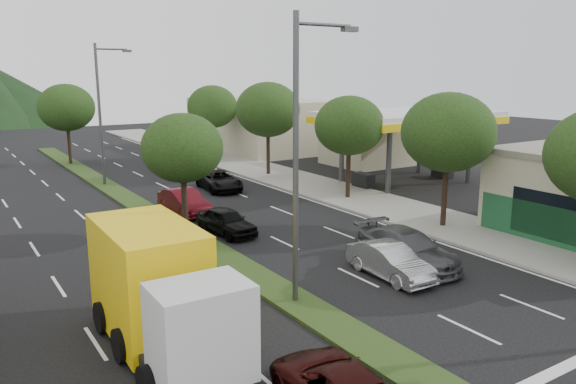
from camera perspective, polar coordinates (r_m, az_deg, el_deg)
sidewalk_right at (r=40.63m, az=2.21°, el=0.78°), size 5.00×90.00×0.15m
median at (r=37.95m, az=-16.17°, el=-0.54°), size 1.60×56.00×0.12m
gas_canopy at (r=41.85m, az=12.03°, el=7.18°), size 12.20×8.20×5.25m
bldg_right_far at (r=59.88m, az=-2.73°, el=6.89°), size 10.00×16.00×5.20m
tree_r_b at (r=29.90m, az=15.97°, el=5.84°), size 4.80×4.80×6.94m
tree_r_c at (r=35.69m, az=6.24°, el=6.72°), size 4.40×4.40×6.48m
tree_r_d at (r=43.86m, az=-2.06°, el=8.36°), size 5.00×5.00×7.17m
tree_r_e at (r=52.70m, az=-7.69°, el=8.58°), size 4.60×4.60×6.71m
tree_med_near at (r=27.87m, az=-10.69°, el=4.40°), size 4.00×4.00×6.02m
tree_med_far at (r=52.73m, az=-21.61°, el=7.97°), size 4.80×4.80×6.94m
streetlight_near at (r=19.02m, az=1.31°, el=4.59°), size 2.60×0.25×10.00m
streetlight_mid at (r=42.04m, az=-18.35°, el=8.14°), size 2.60×0.25×10.00m
sedan_silver at (r=22.90m, az=10.34°, el=-6.94°), size 1.59×4.14×1.35m
car_queue_a at (r=28.55m, az=-6.28°, el=-2.97°), size 1.99×4.08×1.34m
car_queue_b at (r=24.37m, az=12.01°, el=-5.61°), size 2.42×5.36×1.52m
car_queue_c at (r=32.89m, az=-10.50°, el=-0.99°), size 1.75×4.43×1.44m
car_queue_d at (r=39.23m, az=-6.99°, el=1.17°), size 2.74×5.01×1.33m
box_truck at (r=17.26m, az=-13.04°, el=-9.94°), size 2.96×7.30×3.57m
motorhome at (r=47.83m, az=-10.48°, el=4.24°), size 2.98×8.24×3.11m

